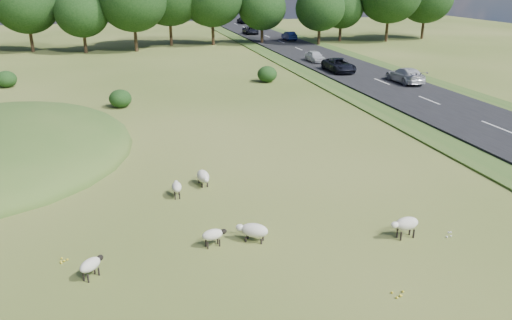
% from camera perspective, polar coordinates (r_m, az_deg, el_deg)
% --- Properties ---
extents(ground, '(160.00, 160.00, 0.00)m').
position_cam_1_polar(ground, '(40.61, -8.64, 6.00)').
color(ground, '#3F561A').
rests_on(ground, ground).
extents(road, '(8.00, 150.00, 0.25)m').
position_cam_1_polar(road, '(55.66, 11.22, 9.84)').
color(road, black).
rests_on(road, ground).
extents(treeline, '(96.28, 14.66, 11.70)m').
position_cam_1_polar(treeline, '(74.74, -13.16, 17.27)').
color(treeline, black).
rests_on(treeline, ground).
extents(shrubs, '(26.27, 12.49, 1.58)m').
position_cam_1_polar(shrubs, '(47.39, -13.33, 8.69)').
color(shrubs, black).
rests_on(shrubs, ground).
extents(sheep_1, '(1.35, 1.05, 0.76)m').
position_cam_1_polar(sheep_1, '(19.79, -0.30, -8.03)').
color(sheep_1, beige).
rests_on(sheep_1, ground).
extents(sheep_2, '(0.67, 1.34, 0.76)m').
position_cam_1_polar(sheep_2, '(25.02, -6.06, -1.87)').
color(sheep_2, beige).
rests_on(sheep_2, ground).
extents(sheep_3, '(0.50, 1.04, 0.74)m').
position_cam_1_polar(sheep_3, '(23.86, -9.06, -3.05)').
color(sheep_3, beige).
rests_on(sheep_3, ground).
extents(sheep_4, '(0.95, 0.97, 0.75)m').
position_cam_1_polar(sheep_4, '(18.47, -18.36, -11.28)').
color(sheep_4, beige).
rests_on(sheep_4, ground).
extents(sheep_5, '(1.26, 0.63, 0.90)m').
position_cam_1_polar(sheep_5, '(20.83, 16.75, -7.00)').
color(sheep_5, beige).
rests_on(sheep_5, ground).
extents(sheep_6, '(1.05, 0.58, 0.73)m').
position_cam_1_polar(sheep_6, '(19.49, -4.91, -8.49)').
color(sheep_6, beige).
rests_on(sheep_6, ground).
extents(car_0, '(2.10, 4.55, 1.27)m').
position_cam_1_polar(car_0, '(90.34, -0.64, 14.60)').
color(car_0, black).
rests_on(car_0, road).
extents(car_1, '(1.40, 4.02, 1.32)m').
position_cam_1_polar(car_1, '(81.89, 3.81, 13.98)').
color(car_1, navy).
rests_on(car_1, road).
extents(car_2, '(2.31, 5.01, 1.39)m').
position_cam_1_polar(car_2, '(54.71, 9.46, 10.65)').
color(car_2, black).
rests_on(car_2, road).
extents(car_4, '(1.51, 3.74, 1.27)m').
position_cam_1_polar(car_4, '(61.07, 6.75, 11.71)').
color(car_4, silver).
rests_on(car_4, road).
extents(car_5, '(2.12, 5.22, 1.52)m').
position_cam_1_polar(car_5, '(111.17, -1.41, 15.73)').
color(car_5, black).
rests_on(car_5, road).
extents(car_6, '(2.00, 4.91, 1.43)m').
position_cam_1_polar(car_6, '(50.44, 16.69, 9.29)').
color(car_6, silver).
rests_on(car_6, road).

